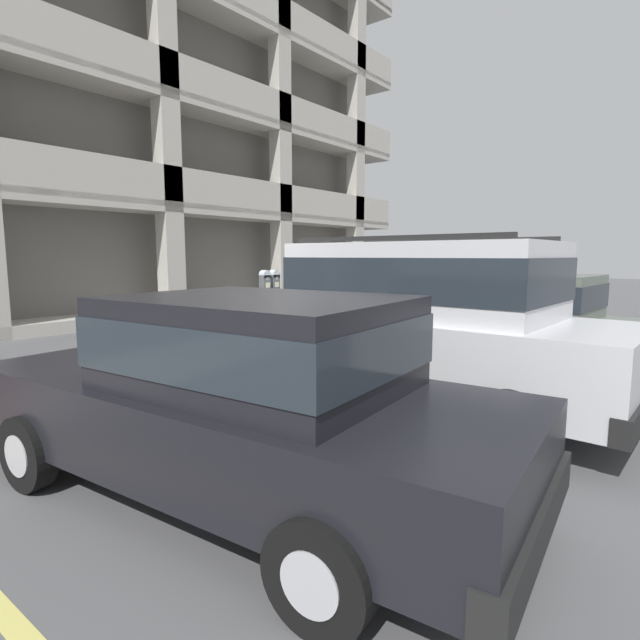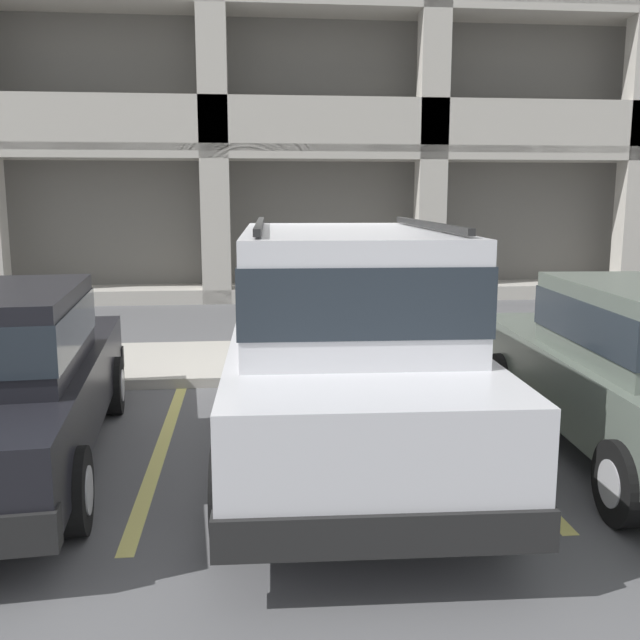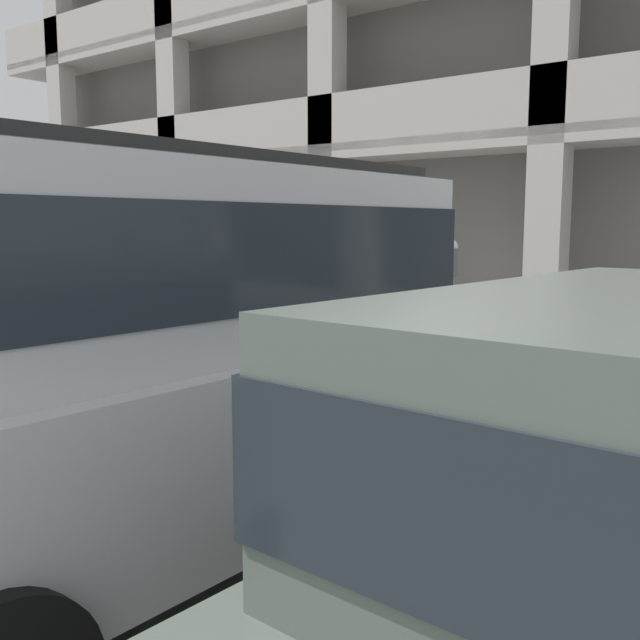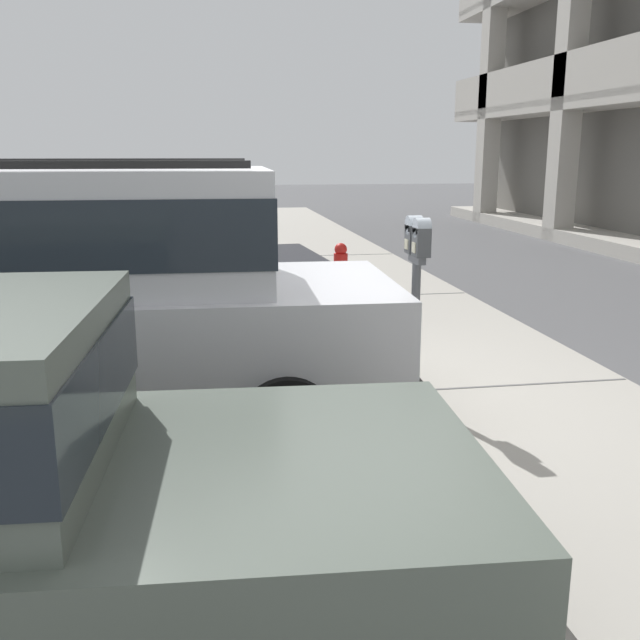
{
  "view_description": "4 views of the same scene",
  "coord_description": "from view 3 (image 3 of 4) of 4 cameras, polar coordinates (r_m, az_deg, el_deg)",
  "views": [
    {
      "loc": [
        -5.22,
        -4.95,
        1.83
      ],
      "look_at": [
        -0.03,
        -0.84,
        0.97
      ],
      "focal_mm": 28.0,
      "sensor_mm": 36.0,
      "label": 1
    },
    {
      "loc": [
        -0.66,
        -8.05,
        2.24
      ],
      "look_at": [
        0.05,
        -1.08,
        1.02
      ],
      "focal_mm": 40.0,
      "sensor_mm": 36.0,
      "label": 2
    },
    {
      "loc": [
        2.93,
        -4.62,
        1.71
      ],
      "look_at": [
        0.24,
        -1.12,
        1.12
      ],
      "focal_mm": 40.0,
      "sensor_mm": 36.0,
      "label": 3
    },
    {
      "loc": [
        5.51,
        -1.27,
        2.09
      ],
      "look_at": [
        0.55,
        -0.46,
        0.9
      ],
      "focal_mm": 40.0,
      "sensor_mm": 36.0,
      "label": 4
    }
  ],
  "objects": [
    {
      "name": "fire_hydrant",
      "position": [
        9.11,
        -16.64,
        -0.57
      ],
      "size": [
        0.3,
        0.3,
        0.7
      ],
      "color": "red",
      "rests_on": "sidewalk"
    },
    {
      "name": "silver_suv",
      "position": [
        3.74,
        -11.73,
        -2.13
      ],
      "size": [
        2.13,
        4.84,
        2.03
      ],
      "rotation": [
        0.0,
        0.0,
        -0.03
      ],
      "color": "silver",
      "rests_on": "ground_plane"
    },
    {
      "name": "sidewalk",
      "position": [
        6.81,
        10.87,
        -6.55
      ],
      "size": [
        40.0,
        2.2,
        0.12
      ],
      "color": "#ADA89E",
      "rests_on": "ground_plane"
    },
    {
      "name": "parking_stall_lines",
      "position": [
        3.93,
        12.3,
        -18.33
      ],
      "size": [
        11.83,
        4.8,
        0.01
      ],
      "color": "#DBD16B",
      "rests_on": "ground_plane"
    },
    {
      "name": "ground_plane",
      "position": [
        5.75,
        4.92,
        -10.25
      ],
      "size": [
        80.0,
        80.0,
        0.1
      ],
      "color": "#565659"
    },
    {
      "name": "parking_meter_near",
      "position": [
        5.67,
        9.08,
        2.63
      ],
      "size": [
        0.35,
        0.12,
        1.49
      ],
      "color": "#595B60",
      "rests_on": "sidewalk"
    }
  ]
}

